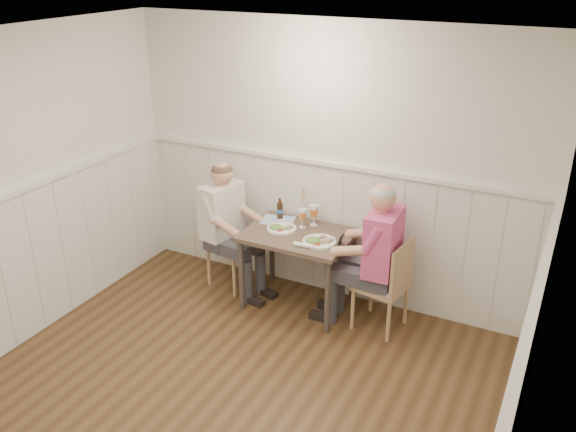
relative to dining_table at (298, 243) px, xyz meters
The scene contains 15 objects.
room_shell 2.04m from the dining_table, 86.18° to the right, with size 4.04×4.54×2.60m.
wainscot 1.16m from the dining_table, 83.92° to the right, with size 4.00×4.49×1.34m.
dining_table is the anchor object (origin of this frame).
chair_right 0.88m from the dining_table, ahead, with size 0.46×0.46×0.86m.
chair_left 0.82m from the dining_table, behind, with size 0.50×0.50×0.88m.
man_in_pink 0.77m from the dining_table, ahead, with size 0.65×0.45×1.39m.
diner_cream 0.79m from the dining_table, behind, with size 0.67×0.48×1.33m.
plate_man 0.29m from the dining_table, 21.64° to the right, with size 0.30×0.30×0.08m.
plate_diner 0.22m from the dining_table, behind, with size 0.28×0.28×0.07m.
beer_glass_a 0.33m from the dining_table, 75.84° to the left, with size 0.08×0.08×0.20m.
beer_glass_b 0.26m from the dining_table, 98.37° to the left, with size 0.07×0.07×0.18m.
beer_bottle 0.42m from the dining_table, 143.41° to the left, with size 0.06×0.06×0.21m.
rolled_napkin 0.31m from the dining_table, 54.33° to the right, with size 0.18×0.05×0.04m.
grass_vase 0.41m from the dining_table, 111.00° to the left, with size 0.04×0.04×0.33m.
gingham_mat 0.35m from the dining_table, 150.13° to the left, with size 0.35×0.31×0.01m.
Camera 1 is at (2.05, -2.67, 3.12)m, focal length 38.00 mm.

